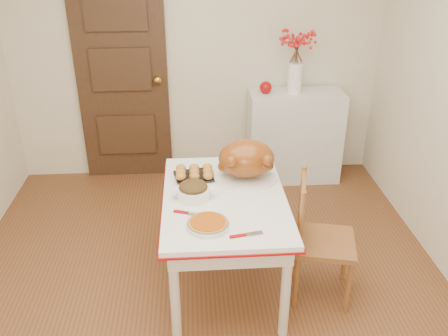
{
  "coord_description": "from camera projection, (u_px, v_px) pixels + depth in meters",
  "views": [
    {
      "loc": [
        -0.05,
        -2.5,
        2.3
      ],
      "look_at": [
        0.14,
        0.26,
        0.89
      ],
      "focal_mm": 38.59,
      "sensor_mm": 36.0,
      "label": 1
    }
  ],
  "objects": [
    {
      "name": "rolls_tray",
      "position": [
        194.0,
        173.0,
        3.36
      ],
      "size": [
        0.3,
        0.25,
        0.07
      ],
      "primitive_type": null,
      "rotation": [
        0.0,
        0.0,
        0.18
      ],
      "color": "#BC6F21",
      "rests_on": "kitchen_table"
    },
    {
      "name": "drinking_glass",
      "position": [
        225.0,
        159.0,
        3.52
      ],
      "size": [
        0.07,
        0.07,
        0.11
      ],
      "primitive_type": "cylinder",
      "rotation": [
        0.0,
        0.0,
        0.15
      ],
      "color": "white",
      "rests_on": "kitchen_table"
    },
    {
      "name": "pumpkin_pie",
      "position": [
        208.0,
        223.0,
        2.81
      ],
      "size": [
        0.28,
        0.28,
        0.05
      ],
      "primitive_type": "cylinder",
      "rotation": [
        0.0,
        0.0,
        0.14
      ],
      "color": "#A1440C",
      "rests_on": "kitchen_table"
    },
    {
      "name": "sideboard",
      "position": [
        294.0,
        136.0,
        4.71
      ],
      "size": [
        0.89,
        0.4,
        0.89
      ],
      "primitive_type": "cube",
      "color": "silver",
      "rests_on": "floor"
    },
    {
      "name": "door_back",
      "position": [
        122.0,
        76.0,
        4.51
      ],
      "size": [
        0.85,
        0.06,
        2.06
      ],
      "primitive_type": "cube",
      "color": "#3D2818",
      "rests_on": "ground"
    },
    {
      "name": "apple",
      "position": [
        266.0,
        87.0,
        4.47
      ],
      "size": [
        0.11,
        0.11,
        0.11
      ],
      "primitive_type": "sphere",
      "color": "#9A090A",
      "rests_on": "sideboard"
    },
    {
      "name": "floor",
      "position": [
        206.0,
        303.0,
        3.27
      ],
      "size": [
        3.5,
        4.0,
        0.0
      ],
      "primitive_type": "cube",
      "color": "brown",
      "rests_on": "ground"
    },
    {
      "name": "kitchen_table",
      "position": [
        225.0,
        241.0,
        3.31
      ],
      "size": [
        0.82,
        1.19,
        0.71
      ],
      "primitive_type": null,
      "color": "white",
      "rests_on": "floor"
    },
    {
      "name": "shaker_pair",
      "position": [
        257.0,
        157.0,
        3.57
      ],
      "size": [
        0.1,
        0.05,
        0.09
      ],
      "primitive_type": null,
      "rotation": [
        0.0,
        0.0,
        0.19
      ],
      "color": "white",
      "rests_on": "kitchen_table"
    },
    {
      "name": "pie_server",
      "position": [
        246.0,
        235.0,
        2.74
      ],
      "size": [
        0.21,
        0.09,
        0.01
      ],
      "primitive_type": null,
      "rotation": [
        0.0,
        0.0,
        0.2
      ],
      "color": "silver",
      "rests_on": "kitchen_table"
    },
    {
      "name": "wall_back",
      "position": [
        196.0,
        50.0,
        4.48
      ],
      "size": [
        3.5,
        0.0,
        2.5
      ],
      "primitive_type": "cube",
      "color": "beige",
      "rests_on": "ground"
    },
    {
      "name": "turkey_platter",
      "position": [
        246.0,
        161.0,
        3.29
      ],
      "size": [
        0.45,
        0.36,
        0.28
      ],
      "primitive_type": null,
      "rotation": [
        0.0,
        0.0,
        0.01
      ],
      "color": "maroon",
      "rests_on": "kitchen_table"
    },
    {
      "name": "chair_oak",
      "position": [
        325.0,
        239.0,
        3.17
      ],
      "size": [
        0.47,
        0.47,
        0.89
      ],
      "primitive_type": null,
      "rotation": [
        0.0,
        0.0,
        1.35
      ],
      "color": "brown",
      "rests_on": "floor"
    },
    {
      "name": "berry_vase",
      "position": [
        296.0,
        62.0,
        4.37
      ],
      "size": [
        0.3,
        0.3,
        0.59
      ],
      "primitive_type": null,
      "color": "white",
      "rests_on": "sideboard"
    },
    {
      "name": "stuffing_dish",
      "position": [
        193.0,
        190.0,
        3.1
      ],
      "size": [
        0.33,
        0.29,
        0.11
      ],
      "primitive_type": null,
      "rotation": [
        0.0,
        0.0,
        -0.33
      ],
      "color": "#503916",
      "rests_on": "kitchen_table"
    },
    {
      "name": "carving_knife",
      "position": [
        194.0,
        214.0,
        2.94
      ],
      "size": [
        0.26,
        0.14,
        0.01
      ],
      "primitive_type": null,
      "rotation": [
        0.0,
        0.0,
        -0.33
      ],
      "color": "silver",
      "rests_on": "kitchen_table"
    }
  ]
}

